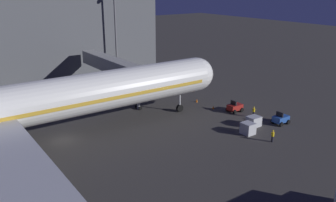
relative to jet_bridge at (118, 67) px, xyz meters
The scene contains 11 objects.
ground_plane 20.24m from the jet_bridge, 128.94° to the left, with size 320.00×320.00×0.00m, color #383533.
jet_bridge is the anchor object (origin of this frame).
apron_floodlight_mast 15.71m from the jet_bridge, 26.79° to the right, with size 2.90×0.50×18.62m.
baggage_tug_lead 22.01m from the jet_bridge, 144.78° to the right, with size 1.86×2.44×1.95m.
baggage_tug_spare 29.48m from the jet_bridge, 150.93° to the right, with size 1.86×2.37×1.95m.
baggage_container_near_belt 26.67m from the jet_bridge, 164.15° to the right, with size 1.74×1.59×1.65m, color #B7BABF.
baggage_container_far_row 26.22m from the jet_bridge, 157.05° to the right, with size 1.60×1.86×1.53m, color #B7BABF.
ground_crew_near_nose_gear 25.20m from the jet_bridge, 148.58° to the right, with size 0.40×0.40×1.79m.
ground_crew_by_belt_loader 30.43m from the jet_bridge, 164.96° to the right, with size 0.40×0.40×1.71m.
traffic_cone_nose_port 18.60m from the jet_bridge, 144.12° to the right, with size 0.36×0.36×0.55m, color orange.
traffic_cone_nose_starboard 15.46m from the jet_bridge, 133.81° to the right, with size 0.36×0.36×0.55m, color orange.
Camera 1 is at (-44.80, 14.14, 20.30)m, focal length 38.40 mm.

